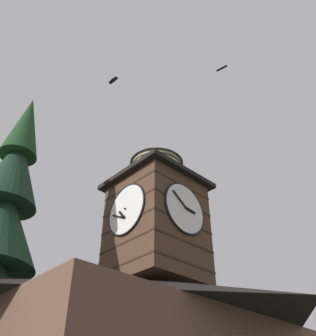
{
  "coord_description": "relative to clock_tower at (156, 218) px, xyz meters",
  "views": [
    {
      "loc": [
        11.83,
        10.47,
        1.9
      ],
      "look_at": [
        0.35,
        -1.7,
        13.72
      ],
      "focal_mm": 39.36,
      "sensor_mm": 36.0,
      "label": 1
    }
  ],
  "objects": [
    {
      "name": "clock_tower",
      "position": [
        0.0,
        0.0,
        0.0
      ],
      "size": [
        4.72,
        4.72,
        8.4
      ],
      "color": "#4C3323",
      "rests_on": "building_main"
    },
    {
      "name": "pine_tree_behind",
      "position": [
        -1.71,
        -4.53,
        -3.42
      ],
      "size": [
        7.02,
        7.02,
        17.8
      ],
      "color": "#473323",
      "rests_on": "ground_plane"
    },
    {
      "name": "moon",
      "position": [
        -12.27,
        -38.66,
        2.26
      ],
      "size": [
        2.08,
        2.08,
        2.08
      ],
      "color": "silver"
    },
    {
      "name": "flying_bird_high",
      "position": [
        -1.34,
        4.48,
        9.17
      ],
      "size": [
        0.27,
        0.74,
        0.11
      ],
      "color": "black"
    },
    {
      "name": "flying_bird_low",
      "position": [
        4.41,
        1.28,
        6.24
      ],
      "size": [
        0.27,
        0.62,
        0.15
      ],
      "color": "black"
    }
  ]
}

